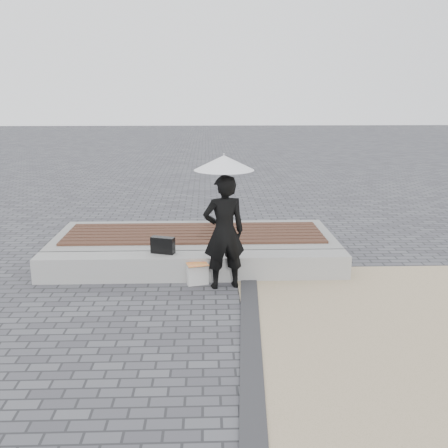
{
  "coord_description": "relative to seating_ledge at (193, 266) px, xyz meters",
  "views": [
    {
      "loc": [
        0.23,
        -6.25,
        2.92
      ],
      "look_at": [
        0.48,
        1.19,
        1.0
      ],
      "focal_mm": 41.39,
      "sensor_mm": 36.0,
      "label": 1
    }
  ],
  "objects": [
    {
      "name": "terrazzo_zone",
      "position": [
        3.2,
        -2.1,
        -0.19
      ],
      "size": [
        5.0,
        5.0,
        0.02
      ],
      "primitive_type": "cube",
      "color": "tan",
      "rests_on": "ground"
    },
    {
      "name": "timber_platform",
      "position": [
        0.0,
        1.2,
        0.0
      ],
      "size": [
        5.0,
        2.0,
        0.4
      ],
      "primitive_type": "cube",
      "color": "gray",
      "rests_on": "ground"
    },
    {
      "name": "canvas_tote",
      "position": [
        0.08,
        -0.28,
        -0.03
      ],
      "size": [
        0.35,
        0.22,
        0.34
      ],
      "primitive_type": "cube",
      "rotation": [
        0.0,
        0.0,
        0.27
      ],
      "color": "silver",
      "rests_on": "ground"
    },
    {
      "name": "timber_decking",
      "position": [
        0.0,
        1.2,
        0.22
      ],
      "size": [
        4.6,
        1.4,
        0.04
      ],
      "primitive_type": null,
      "color": "#553023",
      "rests_on": "timber_platform"
    },
    {
      "name": "seating_ledge",
      "position": [
        0.0,
        0.0,
        0.0
      ],
      "size": [
        5.0,
        0.45,
        0.4
      ],
      "primitive_type": "cube",
      "color": "#979692",
      "rests_on": "ground"
    },
    {
      "name": "magazine",
      "position": [
        0.08,
        -0.33,
        0.15
      ],
      "size": [
        0.37,
        0.3,
        0.01
      ],
      "primitive_type": "cube",
      "rotation": [
        0.0,
        0.0,
        0.24
      ],
      "color": "red",
      "rests_on": "canvas_tote"
    },
    {
      "name": "edging_band",
      "position": [
        0.75,
        -2.1,
        -0.18
      ],
      "size": [
        0.61,
        5.2,
        0.04
      ],
      "primitive_type": "cube",
      "rotation": [
        0.0,
        0.0,
        -0.07
      ],
      "color": "#303033",
      "rests_on": "ground"
    },
    {
      "name": "parasol",
      "position": [
        0.48,
        -0.41,
        1.72
      ],
      "size": [
        0.88,
        0.88,
        1.12
      ],
      "rotation": [
        0.0,
        0.0,
        0.18
      ],
      "color": "#B4B4B9",
      "rests_on": "ground"
    },
    {
      "name": "ground",
      "position": [
        0.0,
        -1.6,
        -0.2
      ],
      "size": [
        80.0,
        80.0,
        0.0
      ],
      "primitive_type": "plane",
      "color": "#535358",
      "rests_on": "ground"
    },
    {
      "name": "handbag",
      "position": [
        -0.48,
        0.08,
        0.33
      ],
      "size": [
        0.4,
        0.25,
        0.27
      ],
      "primitive_type": "cube",
      "rotation": [
        0.0,
        0.0,
        -0.33
      ],
      "color": "black",
      "rests_on": "seating_ledge"
    },
    {
      "name": "woman",
      "position": [
        0.48,
        -0.41,
        0.67
      ],
      "size": [
        0.71,
        0.55,
        1.75
      ],
      "primitive_type": "imported",
      "rotation": [
        0.0,
        0.0,
        3.36
      ],
      "color": "black",
      "rests_on": "ground"
    }
  ]
}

